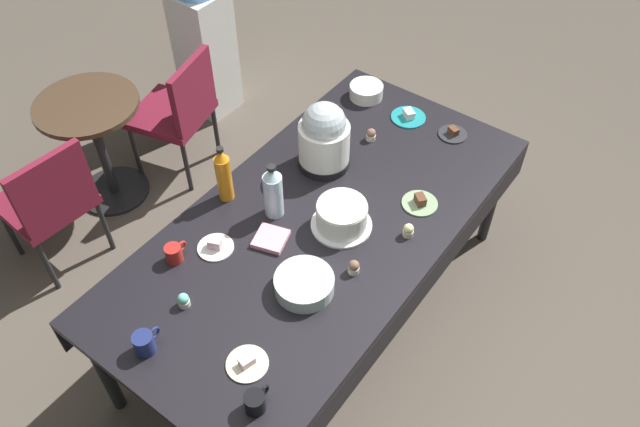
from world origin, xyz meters
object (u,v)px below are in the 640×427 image
Objects in this scene: dessert_plate_cream at (247,363)px; water_cooler at (203,35)px; cupcake_lemon at (354,267)px; soda_bottle_orange_juice at (224,175)px; ceramic_snack_bowl at (366,91)px; coffee_mug_red at (174,253)px; cupcake_rose at (371,135)px; coffee_mug_black at (255,402)px; cupcake_vanilla at (408,230)px; potluck_table at (320,230)px; dessert_plate_teal at (408,116)px; glass_salad_bowl at (304,284)px; slow_cooker at (324,137)px; dessert_plate_sage at (420,202)px; dessert_plate_white at (215,246)px; soda_bottle_water at (273,192)px; round_cafe_table at (95,133)px; maroon_chair_right at (179,108)px; coffee_mug_navy at (145,343)px; frosted_layer_cake at (342,216)px; maroon_chair_left at (49,199)px; cupcake_berry at (184,300)px; dessert_plate_charcoal at (453,133)px.

water_cooler is (1.76, 1.95, -0.17)m from dessert_plate_cream.
cupcake_lemon is 0.75m from soda_bottle_orange_juice.
coffee_mug_red reaches higher than ceramic_snack_bowl.
coffee_mug_black reaches higher than cupcake_rose.
cupcake_vanilla is (0.93, -0.15, 0.02)m from dessert_plate_cream.
dessert_plate_teal is (0.89, 0.06, 0.07)m from potluck_table.
coffee_mug_black reaches higher than dessert_plate_cream.
ceramic_snack_bowl reaches higher than glass_salad_bowl.
slow_cooker reaches higher than coffee_mug_black.
dessert_plate_sage is 0.21m from cupcake_vanilla.
soda_bottle_orange_juice is at bearing 33.25° from dessert_plate_white.
cupcake_vanilla is (0.52, -0.19, -0.00)m from glass_salad_bowl.
soda_bottle_water is at bearing -125.39° from water_cooler.
cupcake_rose is 0.72m from soda_bottle_water.
round_cafe_table is (-0.42, 1.94, -0.26)m from dessert_plate_sage.
coffee_mug_black is (-1.77, -0.42, 0.03)m from dessert_plate_teal.
maroon_chair_right reaches higher than coffee_mug_red.
water_cooler is (0.11, 1.67, -0.17)m from dessert_plate_teal.
dessert_plate_white is (-0.06, 0.45, -0.02)m from glass_salad_bowl.
coffee_mug_navy is at bearing 171.45° from potluck_table.
frosted_layer_cake reaches higher than dessert_plate_cream.
water_cooler is at bearing 12.19° from maroon_chair_left.
cupcake_vanilla is 1.03m from cupcake_berry.
dessert_plate_teal is at bearing 10.57° from frosted_layer_cake.
potluck_table is 0.90m from dessert_plate_teal.
glass_salad_bowl is at bearing 159.46° from cupcake_vanilla.
glass_salad_bowl is 1.35× the size of ceramic_snack_bowl.
water_cooler reaches higher than coffee_mug_red.
glass_salad_bowl is at bearing -125.05° from soda_bottle_water.
glass_salad_bowl is 0.30× the size of maroon_chair_right.
round_cafe_table is (-0.47, 0.22, 0.01)m from maroon_chair_right.
cupcake_lemon is 0.55× the size of coffee_mug_navy.
dessert_plate_white is (-1.32, -0.08, -0.02)m from ceramic_snack_bowl.
slow_cooker is 3.25× the size of coffee_mug_red.
glass_salad_bowl is 1.61m from maroon_chair_left.
soda_bottle_water is at bearing 171.83° from dessert_plate_teal.
dessert_plate_teal is at bearing -93.90° from ceramic_snack_bowl.
dessert_plate_teal is 1.60m from cupcake_berry.
dessert_plate_cream is 0.81m from soda_bottle_water.
dessert_plate_charcoal is 2.27× the size of cupcake_rose.
cupcake_lemon is at bearing -148.72° from ceramic_snack_bowl.
potluck_table is 7.44× the size of soda_bottle_water.
cupcake_lemon is at bearing 5.18° from coffee_mug_black.
frosted_layer_cake is at bearing -87.20° from round_cafe_table.
potluck_table is 0.30m from soda_bottle_water.
cupcake_rose is 0.55× the size of coffee_mug_navy.
coffee_mug_red is (-0.73, 0.75, 0.01)m from cupcake_vanilla.
soda_bottle_water is at bearing -178.13° from slow_cooker.
glass_salad_bowl is 2.16× the size of coffee_mug_black.
dessert_plate_cream is at bearing -148.20° from soda_bottle_water.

